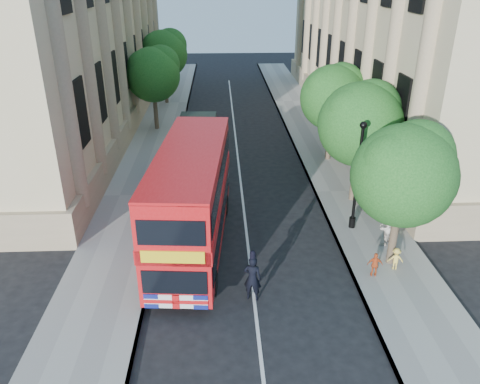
{
  "coord_description": "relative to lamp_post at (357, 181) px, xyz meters",
  "views": [
    {
      "loc": [
        -1.17,
        -13.07,
        11.04
      ],
      "look_at": [
        -0.32,
        5.49,
        2.3
      ],
      "focal_mm": 35.0,
      "sensor_mm": 36.0,
      "label": 1
    }
  ],
  "objects": [
    {
      "name": "ground",
      "position": [
        -5.0,
        -6.0,
        -2.51
      ],
      "size": [
        120.0,
        120.0,
        0.0
      ],
      "primitive_type": "plane",
      "color": "black",
      "rests_on": "ground"
    },
    {
      "name": "pavement_right",
      "position": [
        0.75,
        4.0,
        -2.45
      ],
      "size": [
        3.5,
        80.0,
        0.12
      ],
      "primitive_type": "cube",
      "color": "gray",
      "rests_on": "ground"
    },
    {
      "name": "pavement_left",
      "position": [
        -10.75,
        4.0,
        -2.45
      ],
      "size": [
        3.5,
        80.0,
        0.12
      ],
      "primitive_type": "cube",
      "color": "gray",
      "rests_on": "ground"
    },
    {
      "name": "building_right",
      "position": [
        8.8,
        18.0,
        6.49
      ],
      "size": [
        12.0,
        38.0,
        18.0
      ],
      "primitive_type": "cube",
      "color": "#C5B688",
      "rests_on": "ground"
    },
    {
      "name": "building_left",
      "position": [
        -18.8,
        18.0,
        6.49
      ],
      "size": [
        12.0,
        38.0,
        18.0
      ],
      "primitive_type": "cube",
      "color": "#C5B688",
      "rests_on": "ground"
    },
    {
      "name": "tree_right_near",
      "position": [
        0.84,
        -2.97,
        1.74
      ],
      "size": [
        4.0,
        4.0,
        6.08
      ],
      "color": "#473828",
      "rests_on": "ground"
    },
    {
      "name": "tree_right_mid",
      "position": [
        0.84,
        3.03,
        1.93
      ],
      "size": [
        4.2,
        4.2,
        6.37
      ],
      "color": "#473828",
      "rests_on": "ground"
    },
    {
      "name": "tree_right_far",
      "position": [
        0.84,
        9.03,
        1.8
      ],
      "size": [
        4.0,
        4.0,
        6.15
      ],
      "color": "#473828",
      "rests_on": "ground"
    },
    {
      "name": "tree_left_far",
      "position": [
        -10.96,
        16.03,
        1.93
      ],
      "size": [
        4.0,
        4.0,
        6.3
      ],
      "color": "#473828",
      "rests_on": "ground"
    },
    {
      "name": "tree_left_back",
      "position": [
        -10.96,
        24.03,
        2.2
      ],
      "size": [
        4.2,
        4.2,
        6.65
      ],
      "color": "#473828",
      "rests_on": "ground"
    },
    {
      "name": "lamp_post",
      "position": [
        0.0,
        0.0,
        0.0
      ],
      "size": [
        0.32,
        0.32,
        5.16
      ],
      "color": "black",
      "rests_on": "pavement_right"
    },
    {
      "name": "double_decker_bus",
      "position": [
        -7.39,
        -1.22,
        -0.05
      ],
      "size": [
        3.33,
        9.82,
        4.45
      ],
      "rotation": [
        0.0,
        0.0,
        -0.08
      ],
      "color": "red",
      "rests_on": "ground"
    },
    {
      "name": "box_van",
      "position": [
        -7.54,
        7.44,
        -1.0
      ],
      "size": [
        2.38,
        5.45,
        3.08
      ],
      "rotation": [
        0.0,
        0.0,
        -0.03
      ],
      "color": "black",
      "rests_on": "ground"
    },
    {
      "name": "police_constable",
      "position": [
        -5.07,
        -5.0,
        -1.59
      ],
      "size": [
        0.77,
        0.61,
        1.83
      ],
      "primitive_type": "imported",
      "rotation": [
        0.0,
        0.0,
        2.85
      ],
      "color": "black",
      "rests_on": "ground"
    },
    {
      "name": "woman_pedestrian",
      "position": [
        0.99,
        -1.57,
        -1.54
      ],
      "size": [
        1.04,
        1.04,
        1.7
      ],
      "primitive_type": "imported",
      "rotation": [
        0.0,
        0.0,
        3.9
      ],
      "color": "beige",
      "rests_on": "pavement_right"
    },
    {
      "name": "child_a",
      "position": [
        -0.16,
        -3.92,
        -1.87
      ],
      "size": [
        0.64,
        0.34,
        1.03
      ],
      "primitive_type": "imported",
      "rotation": [
        0.0,
        0.0,
        2.99
      ],
      "color": "#D25425",
      "rests_on": "pavement_right"
    },
    {
      "name": "child_b",
      "position": [
        0.83,
        -3.49,
        -1.92
      ],
      "size": [
        0.66,
        0.44,
        0.95
      ],
      "primitive_type": "imported",
      "rotation": [
        0.0,
        0.0,
        3.0
      ],
      "color": "#EBCB50",
      "rests_on": "pavement_right"
    }
  ]
}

